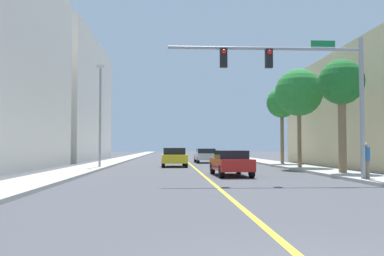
# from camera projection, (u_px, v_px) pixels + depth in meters

# --- Properties ---
(ground) EXTENTS (192.00, 192.00, 0.00)m
(ground) POSITION_uv_depth(u_px,v_px,m) (187.00, 161.00, 46.28)
(ground) COLOR #47474C
(sidewalk_left) EXTENTS (2.55, 168.00, 0.15)m
(sidewalk_left) POSITION_uv_depth(u_px,v_px,m) (117.00, 161.00, 45.88)
(sidewalk_left) COLOR #B2ADA3
(sidewalk_left) RESTS_ON ground
(sidewalk_right) EXTENTS (2.55, 168.00, 0.15)m
(sidewalk_right) POSITION_uv_depth(u_px,v_px,m) (255.00, 160.00, 46.68)
(sidewalk_right) COLOR #B2ADA3
(sidewalk_right) RESTS_ON ground
(lane_marking_center) EXTENTS (0.16, 144.00, 0.01)m
(lane_marking_center) POSITION_uv_depth(u_px,v_px,m) (187.00, 161.00, 46.28)
(lane_marking_center) COLOR yellow
(lane_marking_center) RESTS_ON ground
(building_left_far) EXTENTS (13.70, 23.31, 14.47)m
(building_left_far) POSITION_uv_depth(u_px,v_px,m) (42.00, 100.00, 51.30)
(building_left_far) COLOR silver
(building_left_far) RESTS_ON ground
(traffic_signal_mast) EXTENTS (8.79, 0.36, 6.32)m
(traffic_signal_mast) POSITION_uv_depth(u_px,v_px,m) (304.00, 77.00, 18.75)
(traffic_signal_mast) COLOR gray
(traffic_signal_mast) RESTS_ON sidewalk_right
(street_lamp) EXTENTS (0.56, 0.28, 7.32)m
(street_lamp) POSITION_uv_depth(u_px,v_px,m) (100.00, 110.00, 30.20)
(street_lamp) COLOR gray
(street_lamp) RESTS_ON sidewalk_left
(palm_near) EXTENTS (2.51, 2.51, 6.29)m
(palm_near) POSITION_uv_depth(u_px,v_px,m) (341.00, 84.00, 23.44)
(palm_near) COLOR brown
(palm_near) RESTS_ON sidewalk_right
(palm_mid) EXTENTS (3.35, 3.35, 6.95)m
(palm_mid) POSITION_uv_depth(u_px,v_px,m) (299.00, 93.00, 29.79)
(palm_mid) COLOR brown
(palm_mid) RESTS_ON sidewalk_right
(palm_far) EXTENTS (2.61, 2.61, 6.53)m
(palm_far) POSITION_uv_depth(u_px,v_px,m) (282.00, 103.00, 36.17)
(palm_far) COLOR brown
(palm_far) RESTS_ON sidewalk_right
(car_silver) EXTENTS (2.03, 4.22, 1.40)m
(car_silver) POSITION_uv_depth(u_px,v_px,m) (205.00, 155.00, 41.34)
(car_silver) COLOR #BCBCC1
(car_silver) RESTS_ON ground
(car_yellow) EXTENTS (2.04, 4.12, 1.48)m
(car_yellow) POSITION_uv_depth(u_px,v_px,m) (174.00, 157.00, 33.23)
(car_yellow) COLOR gold
(car_yellow) RESTS_ON ground
(car_red) EXTENTS (1.88, 4.47, 1.37)m
(car_red) POSITION_uv_depth(u_px,v_px,m) (231.00, 162.00, 22.70)
(car_red) COLOR red
(car_red) RESTS_ON ground
(pedestrian) EXTENTS (0.38, 0.38, 1.60)m
(pedestrian) POSITION_uv_depth(u_px,v_px,m) (366.00, 160.00, 19.00)
(pedestrian) COLOR #726651
(pedestrian) RESTS_ON sidewalk_right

